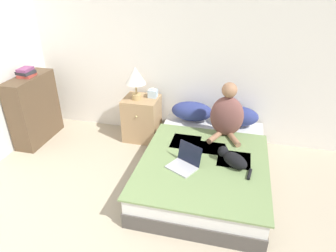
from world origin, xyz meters
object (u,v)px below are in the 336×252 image
at_px(nightstand, 142,118).
at_px(bookshelf, 34,109).
at_px(pillow_far, 237,116).
at_px(table_lamp, 135,77).
at_px(person_sitting, 227,114).
at_px(laptop_open, 185,163).
at_px(tissue_box, 153,93).
at_px(bed, 205,166).
at_px(cat_tabby, 233,159).
at_px(pillow_near, 192,111).
at_px(book_stack_top, 26,73).

height_order(nightstand, bookshelf, bookshelf).
xyz_separation_m(pillow_far, table_lamp, (-1.39, -0.09, 0.46)).
height_order(person_sitting, nightstand, person_sitting).
relative_size(pillow_far, bookshelf, 0.59).
relative_size(person_sitting, laptop_open, 1.82).
bearing_deg(tissue_box, nightstand, -152.05).
xyz_separation_m(bed, person_sitting, (0.18, 0.49, 0.48)).
xyz_separation_m(person_sitting, nightstand, (-1.21, 0.27, -0.33)).
bearing_deg(person_sitting, laptop_open, -115.26).
bearing_deg(cat_tabby, pillow_far, -52.17).
bearing_deg(bookshelf, bed, -8.42).
height_order(pillow_near, nightstand, nightstand).
xyz_separation_m(bed, cat_tabby, (0.31, -0.16, 0.27)).
xyz_separation_m(table_lamp, tissue_box, (0.20, 0.12, -0.26)).
relative_size(table_lamp, book_stack_top, 2.07).
relative_size(nightstand, tissue_box, 4.56).
xyz_separation_m(bed, laptop_open, (-0.19, -0.31, 0.23)).
xyz_separation_m(pillow_near, bookshelf, (-2.20, -0.44, -0.01)).
bearing_deg(book_stack_top, nightstand, 14.89).
distance_m(laptop_open, tissue_box, 1.37).
bearing_deg(person_sitting, pillow_near, 146.74).
height_order(pillow_near, pillow_far, same).
bearing_deg(cat_tabby, table_lamp, 5.36).
xyz_separation_m(table_lamp, book_stack_top, (-1.42, -0.35, 0.06)).
bearing_deg(pillow_far, nightstand, -177.89).
bearing_deg(bookshelf, person_sitting, 2.56).
bearing_deg(laptop_open, pillow_near, 123.92).
xyz_separation_m(laptop_open, nightstand, (-0.84, 1.07, -0.09)).
relative_size(pillow_far, person_sitting, 0.81).
bearing_deg(pillow_near, book_stack_top, -168.66).
distance_m(table_lamp, tissue_box, 0.35).
xyz_separation_m(pillow_near, pillow_far, (0.61, 0.00, 0.00)).
bearing_deg(book_stack_top, pillow_near, 11.34).
bearing_deg(pillow_near, cat_tabby, -57.71).
xyz_separation_m(tissue_box, book_stack_top, (-1.62, -0.47, 0.33)).
distance_m(cat_tabby, bookshelf, 2.86).
bearing_deg(bed, book_stack_top, 171.55).
xyz_separation_m(tissue_box, bookshelf, (-1.62, -0.47, -0.21)).
relative_size(cat_tabby, laptop_open, 0.99).
height_order(pillow_far, bookshelf, bookshelf).
distance_m(cat_tabby, laptop_open, 0.52).
height_order(person_sitting, laptop_open, person_sitting).
bearing_deg(tissue_box, person_sitting, -18.33).
bearing_deg(nightstand, tissue_box, 27.95).
bearing_deg(tissue_box, bed, -43.76).
height_order(laptop_open, nightstand, nightstand).
distance_m(person_sitting, cat_tabby, 0.69).
distance_m(bed, cat_tabby, 0.44).
distance_m(pillow_far, book_stack_top, 2.89).
bearing_deg(pillow_far, bed, -110.71).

